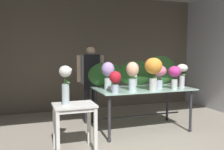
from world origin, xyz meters
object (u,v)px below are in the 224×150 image
vase_violet_carnations (135,72)px  vase_peach_freesia (132,74)px  vase_sunset_dahlias (153,69)px  vase_rosy_hydrangea (159,73)px  vase_coral_tulips (159,72)px  vase_magenta_snapdragons (175,74)px  vase_white_roses_tall (66,83)px  vase_crimson_roses (115,80)px  vase_lilac_lilies (108,73)px  display_table_glass (142,94)px  florist (91,76)px  vase_ivory_ranunculus (182,72)px  side_table_white (74,112)px

vase_violet_carnations → vase_peach_freesia: 0.52m
vase_sunset_dahlias → vase_violet_carnations: bearing=99.1°
vase_rosy_hydrangea → vase_coral_tulips: size_ratio=1.07×
vase_coral_tulips → vase_sunset_dahlias: bearing=-128.2°
vase_rosy_hydrangea → vase_magenta_snapdragons: (0.24, -0.17, -0.01)m
vase_white_roses_tall → vase_coral_tulips: bearing=21.5°
vase_crimson_roses → vase_lilac_lilies: vase_lilac_lilies is taller
display_table_glass → vase_sunset_dahlias: size_ratio=3.10×
florist → vase_magenta_snapdragons: size_ratio=3.83×
vase_ivory_ranunculus → vase_crimson_roses: bearing=-171.1°
florist → vase_lilac_lilies: bearing=-82.0°
vase_ivory_ranunculus → vase_white_roses_tall: 2.39m
vase_magenta_snapdragons → vase_white_roses_tall: size_ratio=0.73×
vase_ivory_ranunculus → vase_peach_freesia: size_ratio=0.88×
display_table_glass → vase_lilac_lilies: size_ratio=3.58×
display_table_glass → florist: florist is taller
vase_magenta_snapdragons → vase_white_roses_tall: 2.08m
vase_white_roses_tall → vase_lilac_lilies: bearing=34.1°
display_table_glass → vase_crimson_roses: 0.86m
vase_peach_freesia → vase_rosy_hydrangea: bearing=9.0°
vase_sunset_dahlias → vase_peach_freesia: vase_sunset_dahlias is taller
florist → vase_lilac_lilies: (0.12, -0.81, 0.12)m
vase_violet_carnations → vase_peach_freesia: bearing=-119.4°
vase_crimson_roses → vase_violet_carnations: bearing=43.2°
vase_coral_tulips → display_table_glass: bearing=-156.2°
vase_rosy_hydrangea → vase_magenta_snapdragons: bearing=-36.1°
display_table_glass → vase_white_roses_tall: vase_white_roses_tall is taller
display_table_glass → vase_peach_freesia: size_ratio=3.55×
vase_coral_tulips → florist: bearing=155.6°
side_table_white → florist: florist is taller
florist → vase_ivory_ranunculus: bearing=-30.4°
vase_rosy_hydrangea → vase_sunset_dahlias: (-0.24, -0.22, 0.10)m
vase_magenta_snapdragons → vase_peach_freesia: bearing=174.4°
vase_rosy_hydrangea → vase_crimson_roses: vase_rosy_hydrangea is taller
side_table_white → vase_peach_freesia: size_ratio=1.42×
vase_peach_freesia → vase_sunset_dahlias: bearing=-19.2°
florist → vase_violet_carnations: florist is taller
vase_ivory_ranunculus → vase_magenta_snapdragons: 0.33m
vase_crimson_roses → side_table_white: bearing=-163.9°
side_table_white → vase_violet_carnations: 1.68m
vase_lilac_lilies → display_table_glass: bearing=1.1°
vase_ivory_ranunculus → vase_sunset_dahlias: vase_sunset_dahlias is taller
vase_crimson_roses → vase_white_roses_tall: vase_white_roses_tall is taller
vase_sunset_dahlias → vase_peach_freesia: 0.38m
display_table_glass → vase_peach_freesia: bearing=-143.5°
side_table_white → vase_lilac_lilies: size_ratio=1.43×
vase_crimson_roses → vase_lilac_lilies: bearing=90.9°
vase_rosy_hydrangea → vase_ivory_ranunculus: bearing=-0.4°
vase_sunset_dahlias → display_table_glass: bearing=95.1°
display_table_glass → vase_sunset_dahlias: (0.03, -0.36, 0.50)m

